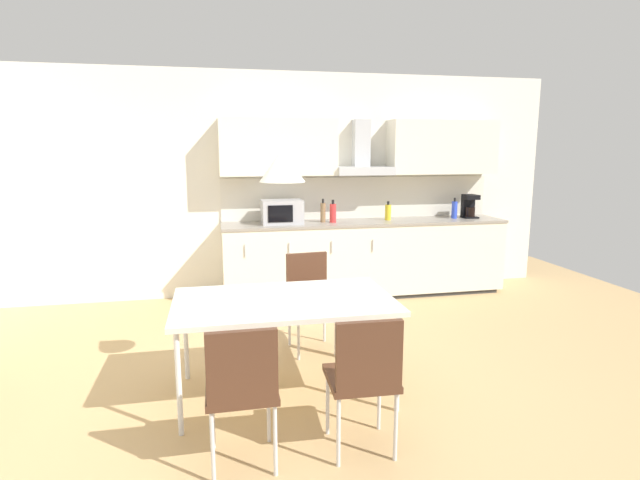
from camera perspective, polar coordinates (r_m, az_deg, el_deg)
The scene contains 16 objects.
ground_plane at distance 4.07m, azimuth -2.60°, elevation -16.17°, with size 9.36×7.71×0.02m, color tan.
wall_back at distance 6.26m, azimuth -6.62°, elevation 6.23°, with size 7.49×0.10×2.74m, color silver.
kitchen_counter at distance 6.27m, azimuth 5.15°, elevation -2.03°, with size 3.51×0.66×0.93m.
backsplash_tile at distance 6.44m, azimuth 4.47°, elevation 4.85°, with size 3.49×0.02×0.52m, color silver.
upper_wall_cabinets at distance 6.27m, azimuth 4.96°, elevation 10.43°, with size 3.49×0.40×0.67m.
microwave at distance 5.95m, azimuth -4.37°, elevation 3.22°, with size 0.48×0.35×0.28m.
coffee_maker at distance 6.73m, azimuth 16.68°, elevation 3.73°, with size 0.18×0.19×0.30m.
bottle_blue at distance 6.62m, azimuth 15.11°, elevation 3.38°, with size 0.07×0.07×0.26m.
bottle_yellow at distance 6.29m, azimuth 7.78°, elevation 3.19°, with size 0.08×0.08×0.24m.
bottle_red at distance 6.03m, azimuth 1.49°, elevation 3.13°, with size 0.08×0.08×0.27m.
bottle_brown at distance 6.05m, azimuth 0.34°, elevation 3.19°, with size 0.06×0.06×0.28m.
dining_table at distance 3.66m, azimuth -4.13°, elevation -7.36°, with size 1.58×0.94×0.74m.
chair_near_right at distance 3.01m, azimuth 5.09°, elevation -14.70°, with size 0.42×0.42×0.87m.
chair_far_right at distance 4.56m, azimuth -1.21°, elevation -5.89°, with size 0.43×0.43×0.87m.
chair_near_left at distance 2.90m, azimuth -8.93°, elevation -15.81°, with size 0.40×0.40×0.87m.
pendant_lamp at distance 3.49m, azimuth -4.34°, elevation 8.44°, with size 0.32×0.32×0.22m, color silver.
Camera 1 is at (-0.58, -3.60, 1.80)m, focal length 28.00 mm.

